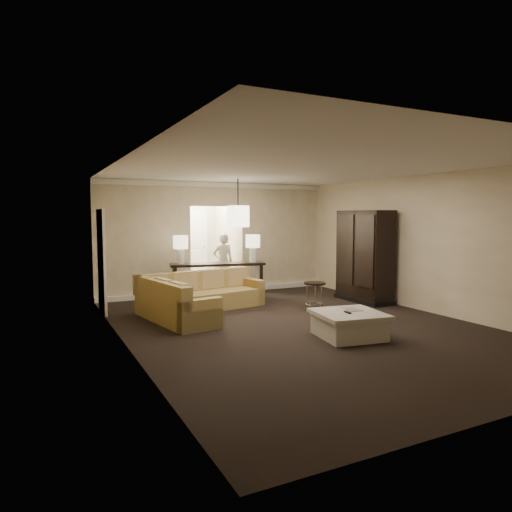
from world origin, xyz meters
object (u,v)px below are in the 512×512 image
sectional_sofa (196,298)px  coffee_table (349,324)px  armoire (364,258)px  person (223,259)px  drink_table (315,290)px  console_table (218,278)px

sectional_sofa → coffee_table: 3.24m
sectional_sofa → armoire: (3.89, -0.43, 0.68)m
person → drink_table: bearing=112.9°
armoire → person: armoire is taller
drink_table → armoire: bearing=8.7°
coffee_table → console_table: (-0.63, 4.14, 0.30)m
coffee_table → console_table: 4.20m
coffee_table → person: size_ratio=0.71×
console_table → sectional_sofa: bearing=-114.5°
sectional_sofa → armoire: bearing=-16.2°
coffee_table → drink_table: drink_table is taller
drink_table → person: (-0.81, 3.10, 0.43)m
coffee_table → person: bearing=90.4°
coffee_table → console_table: bearing=98.6°
person → console_table: bearing=70.2°
sectional_sofa → console_table: bearing=43.6°
coffee_table → console_table: size_ratio=0.52×
console_table → coffee_table: bearing=-69.3°
drink_table → person: person is taller
sectional_sofa → drink_table: sectional_sofa is taller
sectional_sofa → console_table: console_table is taller
armoire → drink_table: bearing=-171.3°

